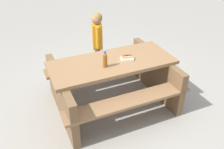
{
  "coord_description": "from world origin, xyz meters",
  "views": [
    {
      "loc": [
        -0.73,
        -2.92,
        2.41
      ],
      "look_at": [
        0.0,
        0.0,
        0.52
      ],
      "focal_mm": 38.38,
      "sensor_mm": 36.0,
      "label": 1
    }
  ],
  "objects_px": {
    "picnic_table": "(112,79)",
    "hotdog_tray": "(127,58)",
    "soda_bottle": "(105,60)",
    "child_in_coat": "(97,36)"
  },
  "relations": [
    {
      "from": "soda_bottle",
      "to": "hotdog_tray",
      "type": "bearing_deg",
      "value": 18.34
    },
    {
      "from": "picnic_table",
      "to": "hotdog_tray",
      "type": "distance_m",
      "value": 0.4
    },
    {
      "from": "child_in_coat",
      "to": "hotdog_tray",
      "type": "bearing_deg",
      "value": -75.11
    },
    {
      "from": "child_in_coat",
      "to": "picnic_table",
      "type": "bearing_deg",
      "value": -88.15
    },
    {
      "from": "picnic_table",
      "to": "hotdog_tray",
      "type": "relative_size",
      "value": 10.86
    },
    {
      "from": "soda_bottle",
      "to": "child_in_coat",
      "type": "distance_m",
      "value": 1.08
    },
    {
      "from": "picnic_table",
      "to": "child_in_coat",
      "type": "height_order",
      "value": "child_in_coat"
    },
    {
      "from": "soda_bottle",
      "to": "child_in_coat",
      "type": "bearing_deg",
      "value": 84.68
    },
    {
      "from": "soda_bottle",
      "to": "child_in_coat",
      "type": "relative_size",
      "value": 0.2
    },
    {
      "from": "picnic_table",
      "to": "soda_bottle",
      "type": "xyz_separation_m",
      "value": [
        -0.13,
        -0.13,
        0.42
      ]
    }
  ]
}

